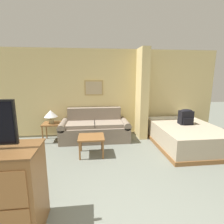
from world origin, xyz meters
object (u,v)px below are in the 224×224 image
coffee_table (91,139)px  bed (184,135)px  backpack (186,116)px  table_lamp (51,114)px  couch (95,129)px

coffee_table → bed: bed is taller
bed → backpack: bearing=57.4°
table_lamp → bed: (3.57, -0.72, -0.50)m
coffee_table → table_lamp: bearing=137.1°
couch → coffee_table: size_ratio=3.31×
backpack → couch: bearing=165.5°
couch → table_lamp: size_ratio=5.34×
backpack → bed: bearing=-122.6°
bed → couch: bearing=163.7°
table_lamp → bed: 3.67m
backpack → coffee_table: bearing=-171.2°
coffee_table → couch: bearing=84.4°
coffee_table → bed: size_ratio=0.28×
bed → coffee_table: bearing=-172.7°
bed → table_lamp: bearing=168.7°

